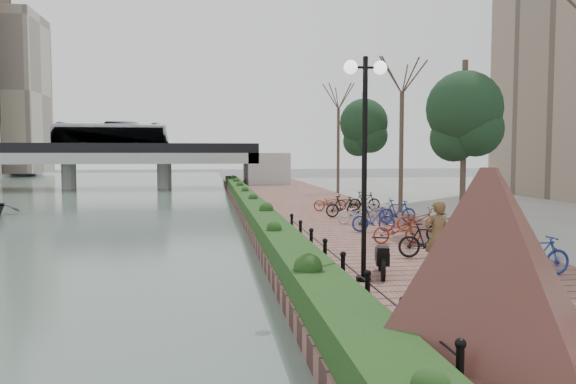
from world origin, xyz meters
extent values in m
plane|color=#59595B|center=(0.00, 0.00, 0.00)|extent=(220.00, 220.00, 0.00)
cube|color=brown|center=(4.00, 17.50, 0.25)|extent=(8.00, 75.00, 0.50)
cube|color=#1E3513|center=(0.60, 20.00, 0.80)|extent=(1.10, 56.00, 0.60)
cylinder|color=black|center=(1.40, -5.00, 0.85)|extent=(0.10, 0.10, 0.70)
cylinder|color=black|center=(1.40, -3.00, 0.85)|extent=(0.10, 0.10, 0.70)
cylinder|color=black|center=(1.40, -1.00, 0.85)|extent=(0.10, 0.10, 0.70)
cylinder|color=black|center=(1.40, 1.00, 0.85)|extent=(0.10, 0.10, 0.70)
cylinder|color=black|center=(1.40, 3.00, 0.85)|extent=(0.10, 0.10, 0.70)
cylinder|color=black|center=(1.40, 5.00, 0.85)|extent=(0.10, 0.10, 0.70)
cylinder|color=black|center=(1.40, 7.00, 0.85)|extent=(0.10, 0.10, 0.70)
cylinder|color=black|center=(1.40, 9.00, 0.85)|extent=(0.10, 0.10, 0.70)
cube|color=#4F2622|center=(2.39, -3.69, 0.60)|extent=(3.40, 3.40, 0.20)
pyramid|color=#4F2622|center=(2.39, -3.69, 2.00)|extent=(4.30, 4.30, 2.60)
cylinder|color=black|center=(2.01, 1.45, 3.11)|extent=(0.12, 0.12, 5.22)
cylinder|color=black|center=(2.01, 1.45, 5.47)|extent=(0.70, 0.06, 0.06)
sphere|color=white|center=(1.66, 1.45, 5.47)|extent=(0.32, 0.32, 0.32)
sphere|color=white|center=(2.36, 1.45, 5.47)|extent=(0.32, 0.32, 0.32)
imported|color=brown|center=(4.00, 1.89, 1.42)|extent=(0.72, 0.51, 1.85)
imported|color=#B9B8BD|center=(4.60, 1.41, 0.95)|extent=(0.60, 1.71, 0.90)
imported|color=black|center=(4.60, 4.01, 1.00)|extent=(0.47, 1.66, 1.00)
imported|color=maroon|center=(4.60, 6.61, 0.95)|extent=(0.60, 1.71, 0.90)
imported|color=navy|center=(4.60, 9.21, 1.00)|extent=(0.47, 1.66, 1.00)
imported|color=#B9B8BD|center=(4.60, 11.81, 0.95)|extent=(0.60, 1.71, 0.90)
imported|color=black|center=(4.60, 14.41, 1.00)|extent=(0.47, 1.66, 1.00)
imported|color=maroon|center=(4.60, 17.01, 0.95)|extent=(0.60, 1.72, 0.90)
imported|color=navy|center=(6.40, 1.41, 1.00)|extent=(0.47, 1.66, 1.00)
imported|color=#B9B8BD|center=(6.40, 4.01, 0.95)|extent=(0.60, 1.71, 0.90)
imported|color=black|center=(6.40, 6.61, 1.00)|extent=(0.47, 1.66, 1.00)
imported|color=maroon|center=(6.40, 9.21, 0.95)|extent=(0.60, 1.71, 0.90)
imported|color=navy|center=(6.40, 11.81, 1.00)|extent=(0.47, 1.66, 1.00)
imported|color=#B9B8BD|center=(6.40, 14.41, 0.95)|extent=(0.60, 1.71, 0.90)
imported|color=black|center=(6.40, 17.01, 1.00)|extent=(0.47, 1.66, 1.00)
cube|color=#9F9E9A|center=(-15.00, 45.00, 3.00)|extent=(36.00, 8.00, 1.00)
cube|color=black|center=(-15.00, 41.10, 3.95)|extent=(36.00, 0.15, 0.90)
cube|color=black|center=(-15.00, 48.90, 3.95)|extent=(36.00, 0.15, 0.90)
cylinder|color=#9F9E9A|center=(-15.00, 45.00, 1.25)|extent=(1.40, 1.40, 2.50)
cylinder|color=#9F9E9A|center=(-6.00, 45.00, 1.25)|extent=(1.40, 1.40, 2.50)
imported|color=silver|center=(-10.97, 45.00, 5.00)|extent=(2.52, 10.77, 3.00)
cube|color=#A7A08B|center=(-33.00, 80.00, 12.50)|extent=(12.00, 12.00, 24.00)
camera|label=1|loc=(-1.56, -11.24, 3.51)|focal=35.00mm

